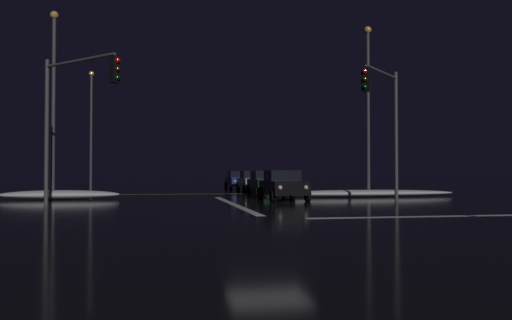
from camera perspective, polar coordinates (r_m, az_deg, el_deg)
name	(u,v)px	position (r m, az deg, el deg)	size (l,w,h in m)	color
ground	(268,221)	(16.56, 1.34, -6.61)	(120.00, 120.00, 0.10)	black
stop_line_north	(233,204)	(24.27, -2.49, -4.80)	(0.35, 13.40, 0.01)	white
centre_line_ns	(209,194)	(35.78, -5.10, -3.68)	(22.00, 0.15, 0.01)	yellow
crosswalk_bar_east	(496,215)	(19.78, 24.60, -5.47)	(13.40, 0.40, 0.01)	white
snow_bank_left_curb	(59,195)	(30.33, -20.55, -3.56)	(6.33, 1.50, 0.50)	white
snow_bank_right_curb	(363,193)	(32.06, 11.54, -3.56)	(11.67, 1.50, 0.42)	white
sedan_black	(283,185)	(27.86, 2.93, -2.71)	(2.02, 4.33, 1.57)	black
sedan_green	(265,182)	(34.57, 1.03, -2.44)	(2.02, 4.33, 1.57)	#14512D
sedan_white	(253,181)	(39.77, -0.36, -2.30)	(2.02, 4.33, 1.57)	silver
sedan_blue	(239,180)	(45.11, -1.90, -2.18)	(2.02, 4.33, 1.57)	navy
traffic_signal_nw	(74,101)	(23.51, -19.19, 6.04)	(3.46, 3.46, 6.44)	#4C4C51
traffic_signal_ne	(384,110)	(25.71, 13.76, 5.33)	(2.98, 2.98, 6.48)	#4C4C51
streetlamp_right_near	(368,100)	(32.35, 12.06, 6.44)	(0.44, 0.44, 10.24)	#424247
streetlamp_left_near	(54,92)	(30.41, -21.11, 6.91)	(0.44, 0.44, 10.15)	#424247
streetlamp_left_far	(91,122)	(46.11, -17.46, 3.96)	(0.44, 0.44, 9.95)	#424247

